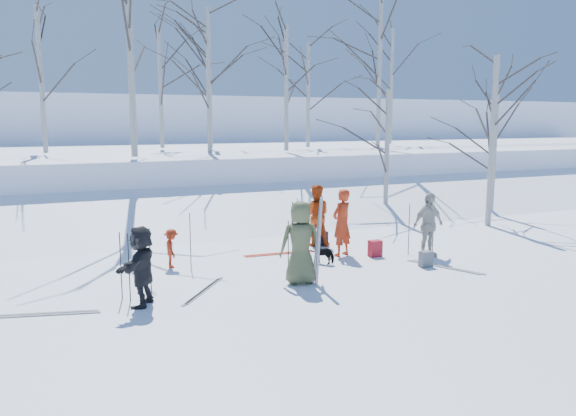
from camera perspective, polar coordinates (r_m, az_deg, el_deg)
name	(u,v)px	position (r m, az deg, el deg)	size (l,w,h in m)	color
ground	(315,273)	(13.00, 2.73, -6.61)	(120.00, 120.00, 0.00)	white
snow_ramp	(222,219)	(19.32, -6.69, -1.07)	(70.00, 9.50, 1.40)	white
snow_plateau	(161,170)	(28.84, -12.74, 3.75)	(70.00, 18.00, 2.20)	white
far_hill	(109,138)	(49.51, -17.69, 6.77)	(90.00, 30.00, 6.00)	white
skier_olive_center	(301,243)	(11.96, 1.28, -3.53)	(0.88, 0.57, 1.80)	#4A5130
skier_red_north	(342,223)	(14.50, 5.48, -1.49)	(0.63, 0.42, 1.74)	#AB2A10
skier_redor_behind	(316,215)	(15.63, 2.81, -0.75)	(0.83, 0.65, 1.71)	#B03A0D
skier_red_seated	(172,248)	(13.64, -11.75, -4.03)	(0.60, 0.35, 0.93)	#AB2A10
skier_cream_east	(428,225)	(14.80, 14.06, -1.66)	(0.97, 0.41, 1.66)	beige
skier_grey_west	(141,266)	(10.95, -14.67, -5.71)	(1.42, 0.45, 1.53)	black
dog	(324,253)	(13.81, 3.67, -4.58)	(0.28, 0.61, 0.51)	black
upright_ski_left	(319,242)	(11.83, 3.15, -3.43)	(0.07, 0.02, 1.90)	silver
upright_ski_right	(317,241)	(11.90, 2.98, -3.36)	(0.07, 0.02, 1.90)	silver
ski_pair_a	(279,254)	(14.79, -0.88, -4.65)	(1.91, 0.34, 0.02)	red
ski_pair_b	(445,267)	(13.96, 15.67, -5.81)	(0.91, 1.83, 0.02)	silver
ski_pair_c	(204,291)	(11.78, -8.56, -8.30)	(1.33, 1.62, 0.02)	silver
ski_pair_d	(45,314)	(11.21, -23.48, -9.86)	(1.89, 0.68, 0.02)	silver
ski_pole_a	(129,268)	(11.28, -15.85, -5.84)	(0.02, 0.02, 1.34)	black
ski_pole_b	(121,266)	(11.46, -16.62, -5.64)	(0.02, 0.02, 1.34)	black
ski_pole_c	(409,229)	(14.92, 12.19, -2.14)	(0.02, 0.02, 1.34)	black
ski_pole_d	(297,222)	(15.58, 0.94, -1.47)	(0.02, 0.02, 1.34)	black
ski_pole_e	(288,251)	(12.17, 0.03, -4.42)	(0.02, 0.02, 1.34)	black
ski_pole_f	(433,230)	(14.94, 14.54, -2.21)	(0.02, 0.02, 1.34)	black
ski_pole_g	(292,226)	(15.01, 0.44, -1.87)	(0.02, 0.02, 1.34)	black
ski_pole_h	(190,241)	(13.40, -9.88, -3.31)	(0.02, 0.02, 1.34)	black
ski_pole_i	(150,261)	(11.68, -13.81, -5.24)	(0.02, 0.02, 1.34)	black
backpack_red	(375,248)	(14.65, 8.84, -4.08)	(0.32, 0.22, 0.42)	maroon
backpack_grey	(426,259)	(13.87, 13.83, -5.06)	(0.30, 0.20, 0.38)	#55585C
backpack_dark	(321,239)	(15.75, 3.36, -3.11)	(0.34, 0.24, 0.40)	black
birch_plateau_a	(41,80)	(24.31, -23.79, 11.80)	(4.55, 4.55, 5.64)	silver
birch_plateau_c	(209,91)	(23.43, -8.07, 11.72)	(4.05, 4.05, 4.93)	silver
birch_plateau_d	(308,95)	(27.26, 2.06, 11.38)	(4.04, 4.04, 4.92)	silver
birch_plateau_e	(391,87)	(31.78, 10.45, 12.01)	(4.91, 4.91, 6.16)	silver
birch_plateau_f	(286,88)	(24.22, -0.17, 12.05)	(4.25, 4.25, 5.21)	silver
birch_plateau_g	(379,73)	(27.42, 9.27, 13.34)	(5.43, 5.43, 6.90)	silver
birch_plateau_i	(130,42)	(20.86, -15.76, 15.93)	(6.12, 6.12, 7.89)	silver
birch_plateau_j	(161,89)	(27.14, -12.83, 11.74)	(4.41, 4.41, 5.45)	silver
birch_plateau_k	(209,79)	(26.95, -8.00, 12.90)	(5.07, 5.07, 6.39)	silver
birch_edge_b	(492,142)	(19.58, 20.04, 6.28)	(4.47, 4.47, 5.53)	silver
birch_edge_c	(494,153)	(22.08, 20.20, 5.25)	(3.79, 3.79, 4.55)	silver
birch_edge_e	(387,154)	(20.45, 10.01, 5.42)	(3.79, 3.79, 4.56)	silver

